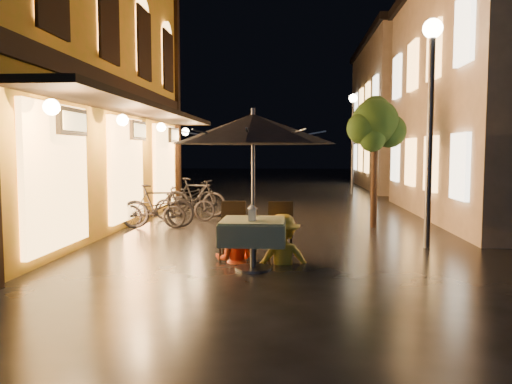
# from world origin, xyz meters

# --- Properties ---
(ground) EXTENTS (90.00, 90.00, 0.00)m
(ground) POSITION_xyz_m (0.00, 0.00, 0.00)
(ground) COLOR black
(ground) RESTS_ON ground
(west_building) EXTENTS (5.90, 11.40, 7.40)m
(west_building) POSITION_xyz_m (-5.72, 4.00, 3.71)
(west_building) COLOR gold
(west_building) RESTS_ON ground
(east_building_far) EXTENTS (7.30, 10.30, 7.30)m
(east_building_far) POSITION_xyz_m (7.49, 18.00, 3.66)
(east_building_far) COLOR #BFA793
(east_building_far) RESTS_ON ground
(street_tree) EXTENTS (1.43, 1.20, 3.15)m
(street_tree) POSITION_xyz_m (2.41, 4.51, 2.42)
(street_tree) COLOR black
(street_tree) RESTS_ON ground
(streetlamp_near) EXTENTS (0.36, 0.36, 4.23)m
(streetlamp_near) POSITION_xyz_m (3.00, 2.00, 2.92)
(streetlamp_near) COLOR #59595E
(streetlamp_near) RESTS_ON ground
(streetlamp_far) EXTENTS (0.36, 0.36, 4.23)m
(streetlamp_far) POSITION_xyz_m (3.00, 14.00, 2.92)
(streetlamp_far) COLOR #59595E
(streetlamp_far) RESTS_ON ground
(cafe_table) EXTENTS (0.99, 0.99, 0.78)m
(cafe_table) POSITION_xyz_m (-0.13, 0.02, 0.59)
(cafe_table) COLOR #59595E
(cafe_table) RESTS_ON ground
(patio_umbrella) EXTENTS (2.50, 2.50, 2.46)m
(patio_umbrella) POSITION_xyz_m (-0.13, 0.02, 2.15)
(patio_umbrella) COLOR #59595E
(patio_umbrella) RESTS_ON ground
(cafe_chair_left) EXTENTS (0.42, 0.42, 0.97)m
(cafe_chair_left) POSITION_xyz_m (-0.53, 0.76, 0.54)
(cafe_chair_left) COLOR black
(cafe_chair_left) RESTS_ON ground
(cafe_chair_right) EXTENTS (0.42, 0.42, 0.97)m
(cafe_chair_right) POSITION_xyz_m (0.27, 0.76, 0.54)
(cafe_chair_right) COLOR black
(cafe_chair_right) RESTS_ON ground
(table_lantern) EXTENTS (0.16, 0.16, 0.25)m
(table_lantern) POSITION_xyz_m (-0.13, -0.14, 0.92)
(table_lantern) COLOR white
(table_lantern) RESTS_ON cafe_table
(person_orange) EXTENTS (0.67, 0.52, 1.35)m
(person_orange) POSITION_xyz_m (-0.48, 0.57, 0.68)
(person_orange) COLOR #ED4B21
(person_orange) RESTS_ON ground
(person_yellow) EXTENTS (1.10, 0.76, 1.56)m
(person_yellow) POSITION_xyz_m (0.31, 0.52, 0.78)
(person_yellow) COLOR yellow
(person_yellow) RESTS_ON ground
(bicycle_0) EXTENTS (1.60, 0.59, 0.84)m
(bicycle_0) POSITION_xyz_m (-2.85, 4.06, 0.42)
(bicycle_0) COLOR black
(bicycle_0) RESTS_ON ground
(bicycle_1) EXTENTS (1.79, 0.86, 1.03)m
(bicycle_1) POSITION_xyz_m (-2.72, 4.01, 0.52)
(bicycle_1) COLOR black
(bicycle_1) RESTS_ON ground
(bicycle_2) EXTENTS (1.70, 0.74, 0.86)m
(bicycle_2) POSITION_xyz_m (-2.35, 5.32, 0.43)
(bicycle_2) COLOR black
(bicycle_2) RESTS_ON ground
(bicycle_3) EXTENTS (1.85, 0.85, 1.07)m
(bicycle_3) POSITION_xyz_m (-2.24, 6.26, 0.54)
(bicycle_3) COLOR black
(bicycle_3) RESTS_ON ground
(bicycle_4) EXTENTS (1.68, 0.74, 0.86)m
(bicycle_4) POSITION_xyz_m (-2.76, 8.16, 0.43)
(bicycle_4) COLOR black
(bicycle_4) RESTS_ON ground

